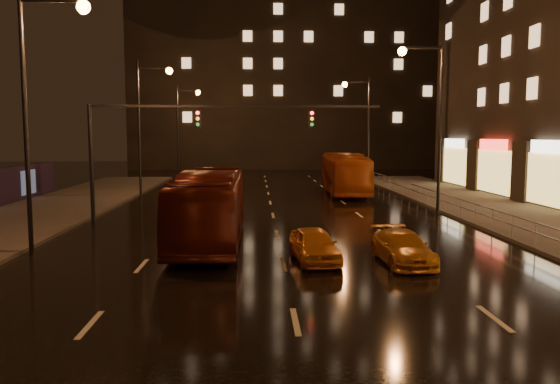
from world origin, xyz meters
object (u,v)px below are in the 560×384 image
object	(u,v)px
taxi_near	(314,245)
taxi_far	(403,248)
bus_red	(210,206)
bus_curb	(344,174)

from	to	relation	value
taxi_near	taxi_far	xyz separation A→B (m)	(3.14, -0.39, -0.04)
taxi_far	taxi_near	bearing A→B (deg)	170.35
bus_red	bus_curb	distance (m)	21.20
taxi_far	bus_curb	bearing A→B (deg)	83.25
bus_red	taxi_far	bearing A→B (deg)	-31.05
bus_red	taxi_far	distance (m)	8.48
bus_curb	taxi_far	xyz separation A→B (m)	(-1.72, -23.56, -1.02)
bus_curb	bus_red	bearing A→B (deg)	-112.67
taxi_near	bus_red	bearing A→B (deg)	129.27
bus_curb	taxi_far	distance (m)	23.65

